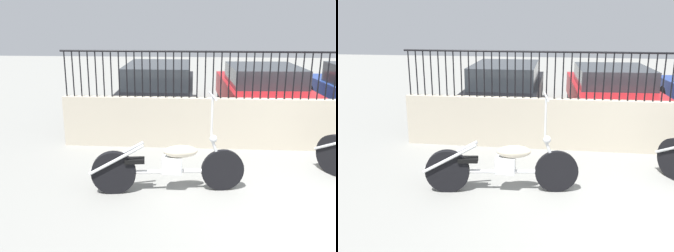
% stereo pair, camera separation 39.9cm
% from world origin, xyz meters
% --- Properties ---
extents(ground_plane, '(40.00, 40.00, 0.00)m').
position_xyz_m(ground_plane, '(0.00, 0.00, 0.00)').
color(ground_plane, gray).
extents(low_wall, '(8.50, 0.18, 0.97)m').
position_xyz_m(low_wall, '(0.00, 2.70, 0.49)').
color(low_wall, '#B2A893').
rests_on(low_wall, ground_plane).
extents(fence_railing, '(8.50, 0.04, 0.88)m').
position_xyz_m(fence_railing, '(-0.00, 2.70, 1.53)').
color(fence_railing, black).
rests_on(fence_railing, low_wall).
extents(motorcycle_white, '(2.21, 0.57, 1.42)m').
position_xyz_m(motorcycle_white, '(-2.18, 0.72, 0.40)').
color(motorcycle_white, black).
rests_on(motorcycle_white, ground_plane).
extents(car_black, '(1.73, 4.47, 1.33)m').
position_xyz_m(car_black, '(-2.64, 5.19, 0.67)').
color(car_black, black).
rests_on(car_black, ground_plane).
extents(car_red, '(2.08, 4.22, 1.28)m').
position_xyz_m(car_red, '(-0.02, 5.37, 0.65)').
color(car_red, black).
rests_on(car_red, ground_plane).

